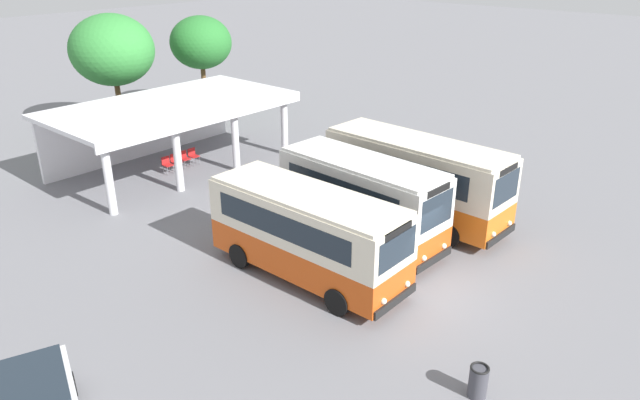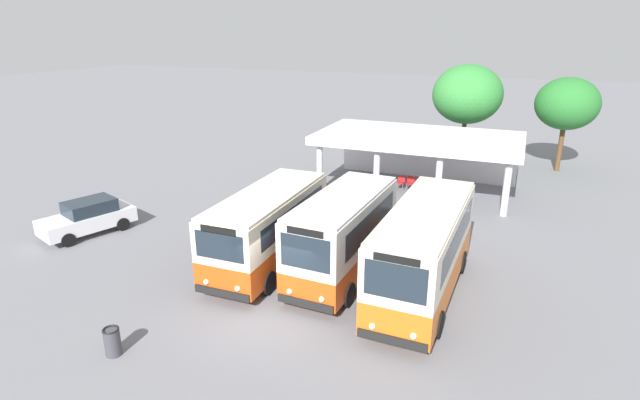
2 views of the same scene
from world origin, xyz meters
TOP-DOWN VIEW (x-y plane):
  - ground_plane at (0.00, 0.00)m, footprint 180.00×180.00m
  - city_bus_nearest_orange at (-2.05, 3.24)m, footprint 2.48×7.32m
  - city_bus_second_in_row at (1.13, 3.40)m, footprint 2.55×6.77m
  - city_bus_middle_cream at (4.31, 3.09)m, footprint 2.55×7.97m
  - parked_car_flank at (-11.53, 2.91)m, footprint 3.08×4.50m
  - terminal_canopy at (1.47, 16.18)m, footprint 11.70×6.43m
  - waiting_chair_end_by_column at (0.65, 15.19)m, footprint 0.45×0.45m
  - waiting_chair_second_from_end at (1.21, 15.25)m, footprint 0.45×0.45m
  - waiting_chair_middle_seat at (1.76, 15.28)m, footprint 0.45×0.45m
  - waiting_chair_fourth_seat at (2.32, 15.28)m, footprint 0.45×0.45m
  - roadside_tree_behind_canopy at (3.18, 23.38)m, footprint 4.84×4.84m
  - roadside_tree_east_of_canopy at (9.58, 23.35)m, footprint 4.03×4.03m
  - litter_bin_apron at (-3.56, -3.96)m, footprint 0.49×0.49m

SIDE VIEW (x-z plane):
  - ground_plane at x=0.00m, z-range 0.00..0.00m
  - litter_bin_apron at x=-3.56m, z-range 0.01..0.91m
  - waiting_chair_end_by_column at x=0.65m, z-range 0.09..0.95m
  - waiting_chair_second_from_end at x=1.21m, z-range 0.09..0.95m
  - waiting_chair_middle_seat at x=1.76m, z-range 0.09..0.95m
  - waiting_chair_fourth_seat at x=2.32m, z-range 0.09..0.95m
  - parked_car_flank at x=-11.53m, z-range 0.02..1.64m
  - city_bus_nearest_orange at x=-2.05m, z-range 0.17..3.30m
  - city_bus_second_in_row at x=1.13m, z-range 0.17..3.53m
  - city_bus_middle_cream at x=4.31m, z-range 0.17..3.58m
  - terminal_canopy at x=1.47m, z-range 0.98..4.38m
  - roadside_tree_east_of_canopy at x=9.58m, z-range 1.41..7.70m
  - roadside_tree_behind_canopy at x=3.18m, z-range 1.40..8.33m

